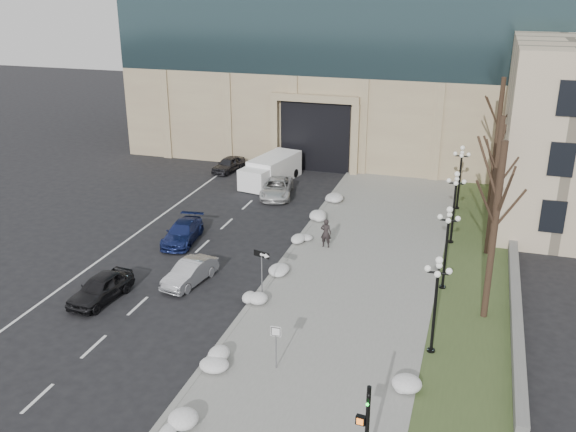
% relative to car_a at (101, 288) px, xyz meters
% --- Properties ---
extents(ground, '(160.00, 160.00, 0.00)m').
position_rel_car_a_xyz_m(ground, '(8.62, -6.02, -0.70)').
color(ground, black).
rests_on(ground, ground).
extents(sidewalk, '(9.00, 40.00, 0.12)m').
position_rel_car_a_xyz_m(sidewalk, '(12.12, 7.98, -0.64)').
color(sidewalk, gray).
rests_on(sidewalk, ground).
extents(curb, '(0.30, 40.00, 0.14)m').
position_rel_car_a_xyz_m(curb, '(7.62, 7.98, -0.63)').
color(curb, gray).
rests_on(curb, ground).
extents(grass_strip, '(4.00, 40.00, 0.10)m').
position_rel_car_a_xyz_m(grass_strip, '(18.62, 7.98, -0.65)').
color(grass_strip, '#3B4B25').
rests_on(grass_strip, ground).
extents(stone_wall, '(0.50, 30.00, 0.70)m').
position_rel_car_a_xyz_m(stone_wall, '(20.62, 9.98, -0.35)').
color(stone_wall, slate).
rests_on(stone_wall, ground).
extents(car_a, '(2.11, 4.27, 1.40)m').
position_rel_car_a_xyz_m(car_a, '(0.00, 0.00, 0.00)').
color(car_a, black).
rests_on(car_a, ground).
extents(car_b, '(1.99, 4.04, 1.27)m').
position_rel_car_a_xyz_m(car_b, '(3.58, 3.15, -0.06)').
color(car_b, '#B0B2B8').
rests_on(car_b, ground).
extents(car_c, '(2.34, 4.61, 1.28)m').
position_rel_car_a_xyz_m(car_c, '(0.64, 8.32, -0.06)').
color(car_c, navy).
rests_on(car_c, ground).
extents(car_d, '(3.19, 5.19, 1.34)m').
position_rel_car_a_xyz_m(car_d, '(3.59, 18.47, -0.03)').
color(car_d, silver).
rests_on(car_d, ground).
extents(car_e, '(2.15, 3.94, 1.27)m').
position_rel_car_a_xyz_m(car_e, '(-2.38, 23.47, -0.07)').
color(car_e, '#2E2D32').
rests_on(car_e, ground).
extents(pedestrian, '(0.68, 0.45, 1.84)m').
position_rel_car_a_xyz_m(pedestrian, '(9.56, 9.94, 0.34)').
color(pedestrian, black).
rests_on(pedestrian, sidewalk).
extents(box_truck, '(3.50, 6.87, 2.08)m').
position_rel_car_a_xyz_m(box_truck, '(2.08, 21.59, 0.31)').
color(box_truck, white).
rests_on(box_truck, ground).
extents(one_way_sign, '(0.99, 0.45, 2.68)m').
position_rel_car_a_xyz_m(one_way_sign, '(8.10, 2.61, 1.51)').
color(one_way_sign, slate).
rests_on(one_way_sign, ground).
extents(keep_sign, '(0.46, 0.07, 2.14)m').
position_rel_car_a_xyz_m(keep_sign, '(10.68, -3.32, 0.88)').
color(keep_sign, slate).
rests_on(keep_sign, ground).
extents(snow_clump_a, '(1.10, 1.60, 0.36)m').
position_rel_car_a_xyz_m(snow_clump_a, '(8.19, -8.43, -0.40)').
color(snow_clump_a, white).
rests_on(snow_clump_a, sidewalk).
extents(snow_clump_b, '(1.10, 1.60, 0.36)m').
position_rel_car_a_xyz_m(snow_clump_b, '(8.29, -3.76, -0.40)').
color(snow_clump_b, white).
rests_on(snow_clump_b, sidewalk).
extents(snow_clump_c, '(1.10, 1.60, 0.36)m').
position_rel_car_a_xyz_m(snow_clump_c, '(7.78, 1.50, -0.40)').
color(snow_clump_c, white).
rests_on(snow_clump_c, sidewalk).
extents(snow_clump_d, '(1.10, 1.60, 0.36)m').
position_rel_car_a_xyz_m(snow_clump_d, '(7.76, 5.55, -0.40)').
color(snow_clump_d, white).
rests_on(snow_clump_d, sidewalk).
extents(snow_clump_e, '(1.10, 1.60, 0.36)m').
position_rel_car_a_xyz_m(snow_clump_e, '(8.06, 10.54, -0.40)').
color(snow_clump_e, white).
rests_on(snow_clump_e, sidewalk).
extents(snow_clump_f, '(1.10, 1.60, 0.36)m').
position_rel_car_a_xyz_m(snow_clump_f, '(7.89, 13.95, -0.40)').
color(snow_clump_f, white).
rests_on(snow_clump_f, sidewalk).
extents(snow_clump_g, '(1.10, 1.60, 0.36)m').
position_rel_car_a_xyz_m(snow_clump_g, '(8.09, 18.49, -0.40)').
color(snow_clump_g, white).
rests_on(snow_clump_g, sidewalk).
extents(snow_clump_h, '(1.10, 1.60, 0.36)m').
position_rel_car_a_xyz_m(snow_clump_h, '(15.98, -3.33, -0.40)').
color(snow_clump_h, white).
rests_on(snow_clump_h, sidewalk).
extents(lamppost_a, '(1.18, 1.18, 4.76)m').
position_rel_car_a_xyz_m(lamppost_a, '(16.92, -0.02, 2.37)').
color(lamppost_a, black).
rests_on(lamppost_a, ground).
extents(lamppost_b, '(1.18, 1.18, 4.76)m').
position_rel_car_a_xyz_m(lamppost_b, '(16.92, 6.48, 2.37)').
color(lamppost_b, black).
rests_on(lamppost_b, ground).
extents(lamppost_c, '(1.18, 1.18, 4.76)m').
position_rel_car_a_xyz_m(lamppost_c, '(16.92, 12.98, 2.37)').
color(lamppost_c, black).
rests_on(lamppost_c, ground).
extents(lamppost_d, '(1.18, 1.18, 4.76)m').
position_rel_car_a_xyz_m(lamppost_d, '(16.92, 19.48, 2.37)').
color(lamppost_d, black).
rests_on(lamppost_d, ground).
extents(tree_near, '(3.20, 3.20, 9.00)m').
position_rel_car_a_xyz_m(tree_near, '(19.12, 3.98, 5.13)').
color(tree_near, black).
rests_on(tree_near, ground).
extents(tree_mid, '(3.20, 3.20, 8.50)m').
position_rel_car_a_xyz_m(tree_mid, '(19.12, 11.98, 4.80)').
color(tree_mid, black).
rests_on(tree_mid, ground).
extents(tree_far, '(3.20, 3.20, 9.50)m').
position_rel_car_a_xyz_m(tree_far, '(19.12, 19.98, 5.45)').
color(tree_far, black).
rests_on(tree_far, ground).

